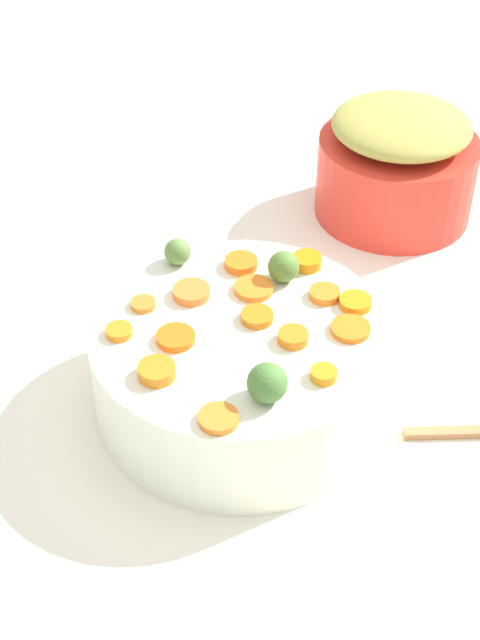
{
  "coord_description": "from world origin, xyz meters",
  "views": [
    {
      "loc": [
        -0.5,
        0.41,
        0.69
      ],
      "look_at": [
        -0.01,
        -0.04,
        0.13
      ],
      "focal_mm": 50.91,
      "sensor_mm": 36.0,
      "label": 1
    }
  ],
  "objects": [
    {
      "name": "carrot_slice_1",
      "position": [
        -0.03,
        -0.13,
        0.13
      ],
      "size": [
        0.03,
        0.03,
        0.01
      ],
      "primitive_type": "cylinder",
      "rotation": [
        0.0,
        0.0,
        1.6
      ],
      "color": "orange",
      "rests_on": "serving_bowl_carrots"
    },
    {
      "name": "tabletop",
      "position": [
        0.0,
        0.0,
        0.01
      ],
      "size": [
        2.4,
        2.4,
        0.02
      ],
      "primitive_type": "cube",
      "color": "white",
      "rests_on": "ground"
    },
    {
      "name": "carrot_slice_3",
      "position": [
        0.06,
        0.06,
        0.12
      ],
      "size": [
        0.03,
        0.03,
        0.01
      ],
      "primitive_type": "cylinder",
      "rotation": [
        0.0,
        0.0,
        1.31
      ],
      "color": "orange",
      "rests_on": "serving_bowl_carrots"
    },
    {
      "name": "stuffing_mound",
      "position": [
        0.12,
        -0.42,
        0.15
      ],
      "size": [
        0.18,
        0.18,
        0.04
      ],
      "primitive_type": "ellipsoid",
      "color": "#A9A34D",
      "rests_on": "metal_pot"
    },
    {
      "name": "carrot_slice_14",
      "position": [
        0.06,
        -0.1,
        0.13
      ],
      "size": [
        0.05,
        0.05,
        0.01
      ],
      "primitive_type": "cylinder",
      "rotation": [
        0.0,
        0.0,
        2.42
      ],
      "color": "orange",
      "rests_on": "serving_bowl_carrots"
    },
    {
      "name": "carrot_slice_10",
      "position": [
        0.08,
        0.01,
        0.12
      ],
      "size": [
        0.04,
        0.04,
        0.01
      ],
      "primitive_type": "cylinder",
      "rotation": [
        0.0,
        0.0,
        0.84
      ],
      "color": "orange",
      "rests_on": "serving_bowl_carrots"
    },
    {
      "name": "carrot_slice_12",
      "position": [
        0.03,
        -0.08,
        0.12
      ],
      "size": [
        0.05,
        0.05,
        0.01
      ],
      "primitive_type": "cylinder",
      "rotation": [
        0.0,
        0.0,
        1.74
      ],
      "color": "orange",
      "rests_on": "serving_bowl_carrots"
    },
    {
      "name": "carrot_slice_9",
      "position": [
        -0.08,
        -0.11,
        0.12
      ],
      "size": [
        0.05,
        0.05,
        0.01
      ],
      "primitive_type": "cylinder",
      "rotation": [
        0.0,
        0.0,
        5.1
      ],
      "color": "orange",
      "rests_on": "serving_bowl_carrots"
    },
    {
      "name": "brussels_sprout_1",
      "position": [
        -0.09,
        0.01,
        0.14
      ],
      "size": [
        0.04,
        0.04,
        0.04
      ],
      "primitive_type": "sphere",
      "color": "#497937",
      "rests_on": "serving_bowl_carrots"
    },
    {
      "name": "metal_pot",
      "position": [
        0.12,
        -0.42,
        0.07
      ],
      "size": [
        0.2,
        0.2,
        0.11
      ],
      "primitive_type": "cylinder",
      "color": "red",
      "rests_on": "tabletop"
    },
    {
      "name": "brussels_sprout_2",
      "position": [
        0.11,
        -0.06,
        0.14
      ],
      "size": [
        0.03,
        0.03,
        0.03
      ],
      "primitive_type": "sphere",
      "color": "#5D8241",
      "rests_on": "serving_bowl_carrots"
    },
    {
      "name": "serving_bowl_carrots",
      "position": [
        -0.01,
        -0.04,
        0.07
      ],
      "size": [
        0.29,
        0.29,
        0.1
      ],
      "primitive_type": "cylinder",
      "color": "white",
      "rests_on": "tabletop"
    },
    {
      "name": "carrot_slice_13",
      "position": [
        0.02,
        -0.16,
        0.13
      ],
      "size": [
        0.04,
        0.04,
        0.01
      ],
      "primitive_type": "cylinder",
      "rotation": [
        0.0,
        0.0,
        4.27
      ],
      "color": "orange",
      "rests_on": "serving_bowl_carrots"
    },
    {
      "name": "carrot_slice_8",
      "position": [
        0.06,
        -0.03,
        0.13
      ],
      "size": [
        0.05,
        0.05,
        0.01
      ],
      "primitive_type": "cylinder",
      "rotation": [
        0.0,
        0.0,
        2.0
      ],
      "color": "orange",
      "rests_on": "serving_bowl_carrots"
    },
    {
      "name": "carrot_slice_11",
      "position": [
        -0.01,
        0.06,
        0.13
      ],
      "size": [
        0.04,
        0.04,
        0.01
      ],
      "primitive_type": "cylinder",
      "rotation": [
        0.0,
        0.0,
        6.08
      ],
      "color": "orange",
      "rests_on": "serving_bowl_carrots"
    },
    {
      "name": "carrot_slice_0",
      "position": [
        0.02,
        0.02,
        0.12
      ],
      "size": [
        0.05,
        0.05,
        0.01
      ],
      "primitive_type": "cylinder",
      "rotation": [
        0.0,
        0.0,
        3.76
      ],
      "color": "orange",
      "rests_on": "serving_bowl_carrots"
    },
    {
      "name": "carrot_slice_6",
      "position": [
        -0.06,
        -0.14,
        0.13
      ],
      "size": [
        0.04,
        0.04,
        0.01
      ],
      "primitive_type": "cylinder",
      "rotation": [
        0.0,
        0.0,
        0.55
      ],
      "color": "orange",
      "rests_on": "serving_bowl_carrots"
    },
    {
      "name": "carrot_slice_2",
      "position": [
        -0.06,
        -0.06,
        0.13
      ],
      "size": [
        0.04,
        0.04,
        0.01
      ],
      "primitive_type": "cylinder",
      "rotation": [
        0.0,
        0.0,
        3.78
      ],
      "color": "orange",
      "rests_on": "serving_bowl_carrots"
    },
    {
      "name": "carrot_slice_5",
      "position": [
        -0.11,
        -0.05,
        0.13
      ],
      "size": [
        0.03,
        0.03,
        0.01
      ],
      "primitive_type": "cylinder",
      "rotation": [
        0.0,
        0.0,
        5.28
      ],
      "color": "orange",
      "rests_on": "serving_bowl_carrots"
    },
    {
      "name": "carrot_slice_4",
      "position": [
        -0.09,
        0.06,
        0.12
      ],
      "size": [
        0.05,
        0.05,
        0.01
      ],
      "primitive_type": "cylinder",
      "rotation": [
        0.0,
        0.0,
        5.12
      ],
      "color": "orange",
      "rests_on": "serving_bowl_carrots"
    },
    {
      "name": "carrot_slice_7",
      "position": [
        -0.01,
        -0.06,
        0.13
      ],
      "size": [
        0.05,
        0.05,
        0.01
      ],
      "primitive_type": "cylinder",
      "rotation": [
        0.0,
        0.0,
        4.05
      ],
      "color": "orange",
      "rests_on": "serving_bowl_carrots"
    },
    {
      "name": "brussels_sprout_0",
      "position": [
        0.02,
        -0.12,
        0.14
      ],
      "size": [
        0.03,
        0.03,
        0.03
      ],
      "primitive_type": "sphere",
      "color": "#567C34",
      "rests_on": "serving_bowl_carrots"
    }
  ]
}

